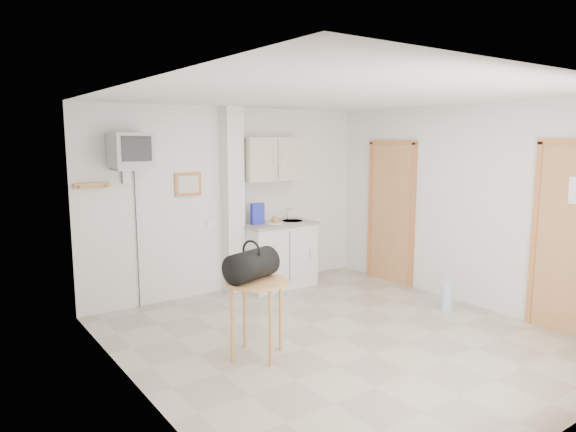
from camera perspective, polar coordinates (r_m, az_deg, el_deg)
ground at (r=5.58m, az=5.71°, el=-13.35°), size 4.50×4.50×0.00m
room_envelope at (r=5.43m, az=7.23°, el=2.78°), size 4.24×4.54×2.55m
kitchenette at (r=7.23m, az=-1.28°, el=-1.59°), size 1.03×0.58×2.10m
crt_television at (r=6.22m, az=-17.09°, el=6.87°), size 0.44×0.45×2.15m
round_table at (r=4.93m, az=-3.48°, el=-8.37°), size 0.60×0.60×0.75m
duffel_bag at (r=4.88m, az=-4.08°, el=-5.43°), size 0.58×0.44×0.39m
water_bottle at (r=6.59m, az=17.25°, el=-8.55°), size 0.13×0.13×0.40m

